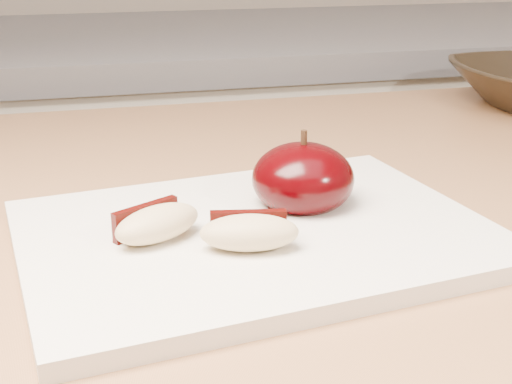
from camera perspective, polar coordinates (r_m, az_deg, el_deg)
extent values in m
cube|color=silver|center=(1.40, -6.20, -7.52)|extent=(2.40, 0.60, 0.90)
cube|color=slate|center=(1.26, -7.02, 11.84)|extent=(2.40, 0.62, 0.04)
cube|color=#9A6B43|center=(0.60, 2.61, -1.37)|extent=(1.64, 0.64, 0.04)
cube|color=silver|center=(0.48, 0.00, -3.47)|extent=(0.33, 0.26, 0.01)
ellipsoid|color=black|center=(0.52, 3.78, 1.07)|extent=(0.10, 0.10, 0.05)
cylinder|color=black|center=(0.51, 3.86, 4.34)|extent=(0.00, 0.00, 0.01)
ellipsoid|color=tan|center=(0.46, -7.87, -2.51)|extent=(0.07, 0.06, 0.02)
cube|color=black|center=(0.47, -8.81, -2.17)|extent=(0.05, 0.03, 0.02)
ellipsoid|color=tan|center=(0.44, -0.53, -3.27)|extent=(0.07, 0.04, 0.02)
cube|color=black|center=(0.46, -0.61, -2.72)|extent=(0.05, 0.02, 0.02)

